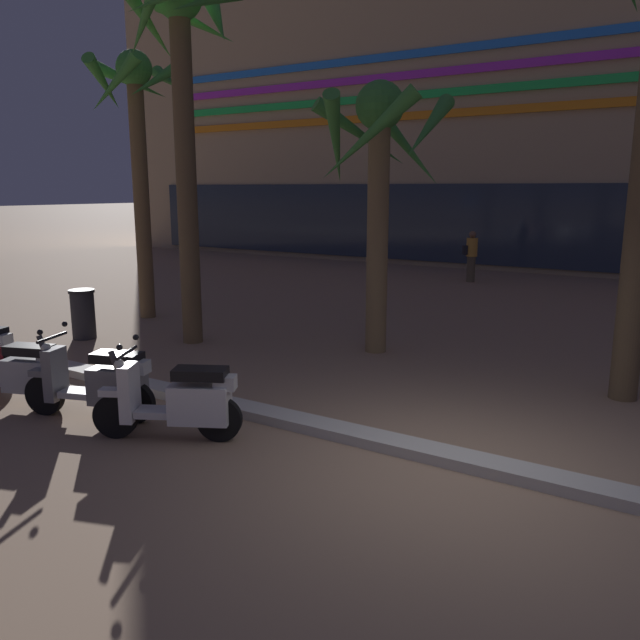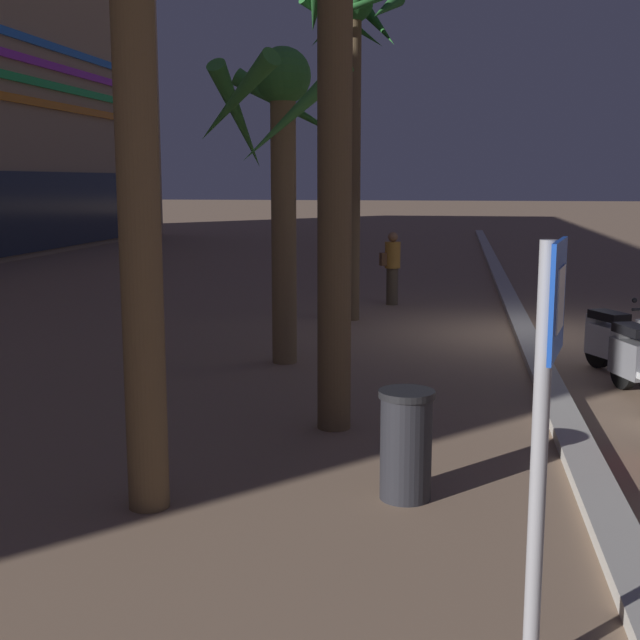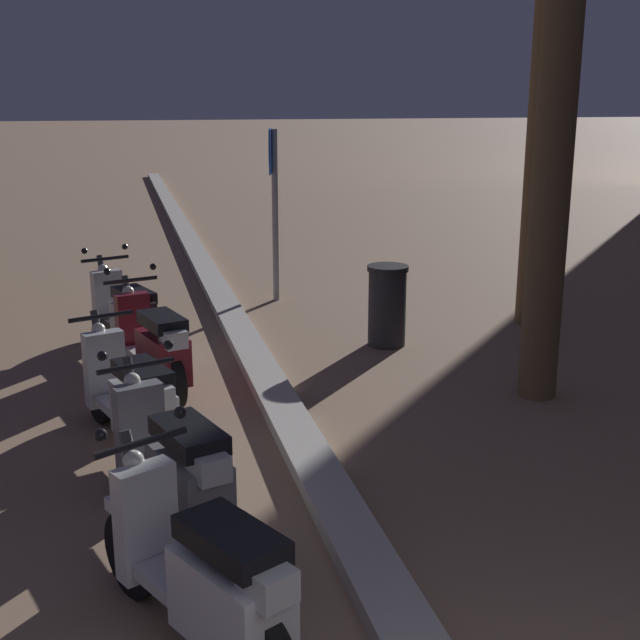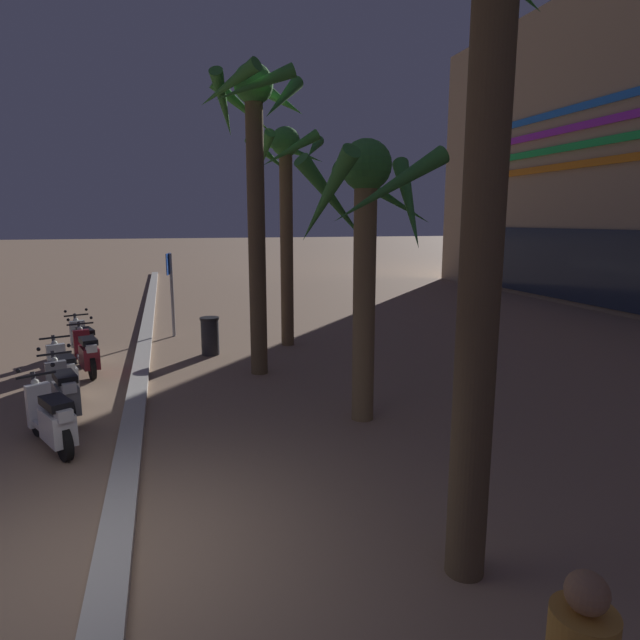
# 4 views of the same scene
# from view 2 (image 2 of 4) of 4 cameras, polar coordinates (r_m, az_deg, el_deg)

# --- Properties ---
(ground_plane) EXTENTS (200.00, 200.00, 0.00)m
(ground_plane) POSITION_cam_2_polar(r_m,az_deg,el_deg) (15.34, 14.53, -1.00)
(ground_plane) COLOR #93755B
(curb_strip) EXTENTS (60.00, 0.36, 0.12)m
(curb_strip) POSITION_cam_2_polar(r_m,az_deg,el_deg) (15.30, 13.67, -0.75)
(curb_strip) COLOR #BCB7AD
(curb_strip) RESTS_ON ground
(scooter_white_tail_end) EXTENTS (1.59, 0.93, 1.17)m
(scooter_white_tail_end) POSITION_cam_2_polar(r_m,az_deg,el_deg) (12.48, 19.65, -1.45)
(scooter_white_tail_end) COLOR black
(scooter_white_tail_end) RESTS_ON ground
(crossing_sign) EXTENTS (0.59, 0.17, 2.40)m
(crossing_sign) POSITION_cam_2_polar(r_m,az_deg,el_deg) (4.59, 14.99, -5.95)
(crossing_sign) COLOR #939399
(crossing_sign) RESTS_ON ground
(palm_tree_mid_walkway) EXTENTS (2.37, 2.43, 4.57)m
(palm_tree_mid_walkway) POSITION_cam_2_polar(r_m,az_deg,el_deg) (12.38, -2.62, 12.37)
(palm_tree_mid_walkway) COLOR olive
(palm_tree_mid_walkway) RESTS_ON ground
(palm_tree_near_sign) EXTENTS (2.03, 2.02, 6.38)m
(palm_tree_near_sign) POSITION_cam_2_polar(r_m,az_deg,el_deg) (16.43, 2.13, 16.60)
(palm_tree_near_sign) COLOR brown
(palm_tree_near_sign) RESTS_ON ground
(pedestrian_strolling_near_curb) EXTENTS (0.36, 0.46, 1.60)m
(pedestrian_strolling_near_curb) POSITION_cam_2_polar(r_m,az_deg,el_deg) (18.45, 4.90, 3.64)
(pedestrian_strolling_near_curb) COLOR brown
(pedestrian_strolling_near_curb) RESTS_ON ground
(litter_bin) EXTENTS (0.48, 0.48, 0.95)m
(litter_bin) POSITION_cam_2_polar(r_m,az_deg,el_deg) (7.27, 5.84, -8.33)
(litter_bin) COLOR #232328
(litter_bin) RESTS_ON ground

